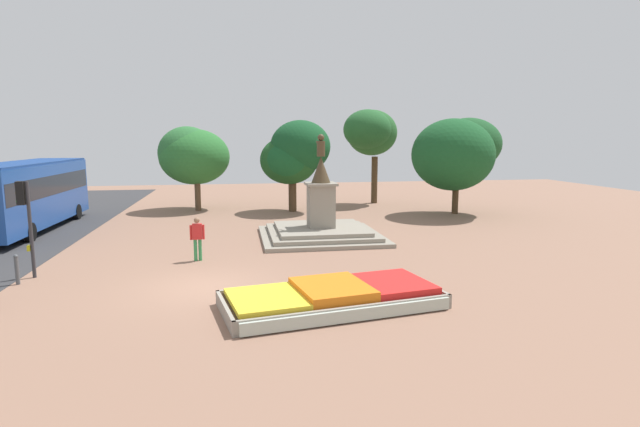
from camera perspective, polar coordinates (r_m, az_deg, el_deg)
The scene contains 11 objects.
ground_plane at distance 16.80m, azimuth -12.98°, elevation -8.18°, with size 74.82×74.82×0.00m, color #8C6651.
flower_planter at distance 14.47m, azimuth 1.70°, elevation -9.57°, with size 6.61×3.84×0.65m.
statue_monument at distance 24.09m, azimuth 0.10°, elevation -1.18°, with size 5.74×5.74×4.98m.
traffic_light_mid_block at distance 19.67m, azimuth -30.61°, elevation 0.19°, with size 0.41×0.29×3.35m.
city_bus at distance 29.93m, azimuth -30.46°, elevation 2.16°, with size 2.85×11.11×3.58m.
pedestrian_with_handbag at distance 20.15m, azimuth -13.85°, elevation -2.48°, with size 0.57×0.24×1.73m.
kerb_bollard_north at distance 19.29m, azimuth -31.34°, elevation -5.42°, with size 0.14×0.14×1.02m.
park_tree_far_left at distance 34.52m, azimuth -14.44°, elevation 6.45°, with size 4.68×4.57×5.57m.
park_tree_behind_statue at distance 36.65m, azimuth 5.72°, elevation 9.29°, with size 4.07×3.97×6.84m.
park_tree_far_right at distance 32.58m, azimuth -3.01°, elevation 6.74°, with size 4.55×4.19×5.95m.
park_tree_street_side at distance 32.46m, azimuth 15.45°, elevation 6.86°, with size 5.89×5.43×6.07m.
Camera 1 is at (1.05, -16.07, 4.78)m, focal length 28.00 mm.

